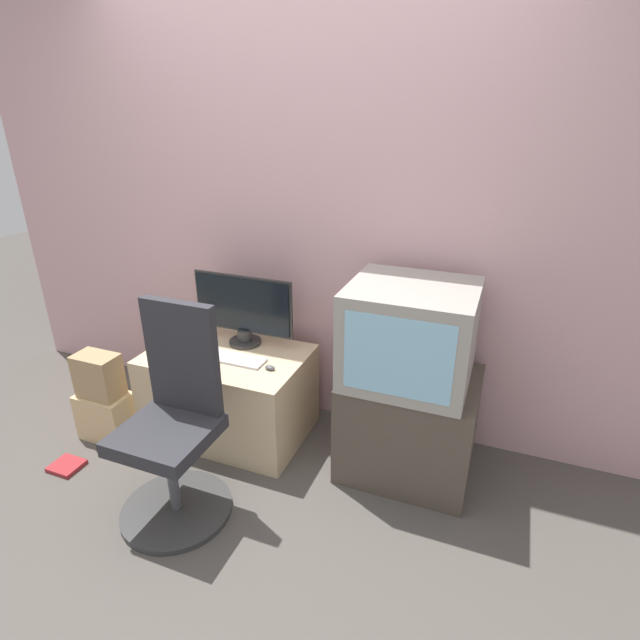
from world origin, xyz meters
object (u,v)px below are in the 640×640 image
object	(u,v)px
main_monitor	(243,309)
mouse	(270,368)
cardboard_box_lower	(107,416)
book	(67,466)
crt_tv	(410,334)
office_chair	(175,432)
keyboard	(233,359)

from	to	relation	value
main_monitor	mouse	bearing A→B (deg)	-40.05
cardboard_box_lower	book	xyz separation A→B (m)	(-0.01, -0.31, -0.13)
crt_tv	office_chair	world-z (taller)	crt_tv
keyboard	office_chair	size ratio (longest dim) A/B	0.36
keyboard	mouse	bearing A→B (deg)	-6.18
crt_tv	book	world-z (taller)	crt_tv
crt_tv	book	distance (m)	1.99
mouse	book	xyz separation A→B (m)	(-0.98, -0.56, -0.52)
cardboard_box_lower	crt_tv	bearing A→B (deg)	12.19
mouse	crt_tv	bearing A→B (deg)	9.26
cardboard_box_lower	office_chair	bearing A→B (deg)	-22.14
mouse	crt_tv	size ratio (longest dim) A/B	0.09
cardboard_box_lower	book	distance (m)	0.34
mouse	book	bearing A→B (deg)	-150.22
keyboard	cardboard_box_lower	distance (m)	0.86
crt_tv	office_chair	xyz separation A→B (m)	(-0.93, -0.67, -0.37)
office_chair	book	world-z (taller)	office_chair
main_monitor	mouse	distance (m)	0.42
book	keyboard	bearing A→B (deg)	38.67
main_monitor	book	xyz separation A→B (m)	(-0.70, -0.80, -0.73)
mouse	cardboard_box_lower	size ratio (longest dim) A/B	0.19
office_chair	book	distance (m)	0.87
mouse	office_chair	size ratio (longest dim) A/B	0.05
office_chair	mouse	bearing A→B (deg)	68.06
mouse	book	size ratio (longest dim) A/B	0.35
keyboard	office_chair	xyz separation A→B (m)	(0.02, -0.58, -0.10)
main_monitor	book	bearing A→B (deg)	-131.14
book	cardboard_box_lower	bearing A→B (deg)	87.56
crt_tv	cardboard_box_lower	size ratio (longest dim) A/B	1.96
cardboard_box_lower	book	size ratio (longest dim) A/B	1.91
cardboard_box_lower	main_monitor	bearing A→B (deg)	35.29
main_monitor	office_chair	bearing A→B (deg)	-85.56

